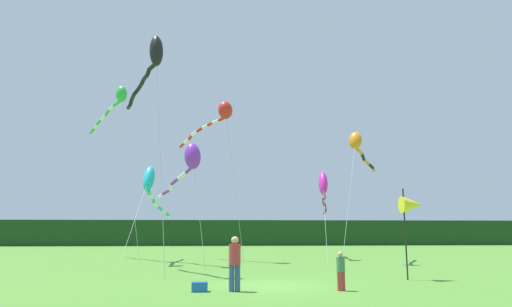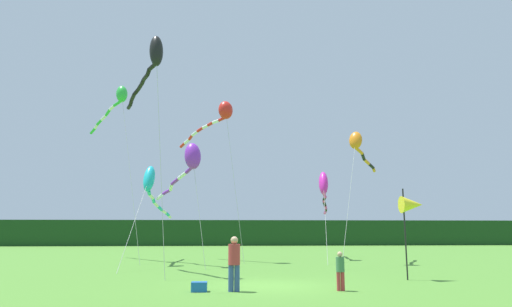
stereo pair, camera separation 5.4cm
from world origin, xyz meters
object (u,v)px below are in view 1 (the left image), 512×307
at_px(kite_red, 221,114).
at_px(kite_purple, 190,160).
at_px(cooler_box, 200,287).
at_px(kite_magenta, 323,187).
at_px(kite_black, 152,60).
at_px(person_adult, 235,261).
at_px(kite_cyan, 151,185).
at_px(kite_orange, 358,146).
at_px(banner_flag_pole, 412,206).
at_px(person_child, 341,269).
at_px(kite_green, 117,100).

bearing_deg(kite_red, kite_purple, -116.10).
distance_m(cooler_box, kite_magenta, 18.40).
bearing_deg(kite_black, person_adult, -56.48).
bearing_deg(person_adult, kite_cyan, 110.96).
distance_m(kite_red, kite_purple, 5.43).
xyz_separation_m(kite_purple, kite_orange, (10.37, 1.30, 1.21)).
xyz_separation_m(kite_cyan, kite_orange, (12.73, -0.17, 2.54)).
relative_size(banner_flag_pole, kite_magenta, 0.37).
height_order(cooler_box, kite_cyan, kite_cyan).
distance_m(cooler_box, kite_red, 17.12).
bearing_deg(kite_purple, cooler_box, -83.57).
distance_m(person_child, kite_green, 22.43).
height_order(banner_flag_pole, kite_red, kite_red).
height_order(person_adult, kite_green, kite_green).
height_order(cooler_box, kite_red, kite_red).
bearing_deg(cooler_box, person_child, -1.83).
bearing_deg(person_child, kite_green, 125.02).
bearing_deg(kite_black, kite_orange, 27.43).
height_order(person_child, kite_purple, kite_purple).
relative_size(person_child, kite_cyan, 0.12).
height_order(cooler_box, kite_orange, kite_orange).
bearing_deg(cooler_box, kite_magenta, 64.01).
bearing_deg(person_adult, kite_purple, 102.19).
distance_m(cooler_box, kite_cyan, 13.43).
bearing_deg(person_child, kite_orange, 69.42).
bearing_deg(kite_purple, person_adult, -77.81).
distance_m(person_child, kite_magenta, 16.97).
bearing_deg(kite_red, person_child, -74.15).
bearing_deg(kite_orange, person_child, -110.58).
bearing_deg(kite_cyan, cooler_box, -73.65).
xyz_separation_m(cooler_box, kite_orange, (9.17, 11.98, 7.01)).
distance_m(cooler_box, kite_purple, 12.21).
xyz_separation_m(kite_green, kite_orange, (15.97, -4.17, -3.89)).
relative_size(kite_green, kite_black, 1.08).
distance_m(kite_cyan, kite_red, 6.82).
xyz_separation_m(cooler_box, banner_flag_pole, (8.47, 2.90, 2.81)).
xyz_separation_m(kite_red, kite_purple, (-1.74, -3.55, -3.72)).
relative_size(person_child, kite_black, 0.11).
xyz_separation_m(kite_black, kite_magenta, (10.55, 10.18, -5.09)).
distance_m(kite_green, kite_cyan, 8.24).
relative_size(banner_flag_pole, kite_purple, 0.52).
bearing_deg(kite_black, person_child, -38.78).
height_order(banner_flag_pole, kite_green, kite_green).
bearing_deg(kite_green, person_adult, -63.98).
bearing_deg(kite_cyan, person_adult, -69.04).
xyz_separation_m(banner_flag_pole, kite_orange, (0.70, 9.08, 4.20)).
relative_size(kite_cyan, kite_purple, 1.55).
height_order(kite_cyan, kite_red, kite_red).
relative_size(person_adult, banner_flag_pole, 0.48).
relative_size(person_child, kite_purple, 0.18).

